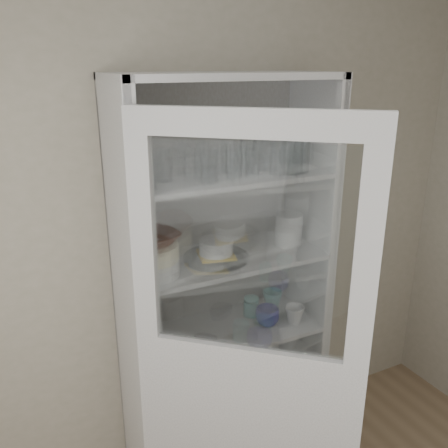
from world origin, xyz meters
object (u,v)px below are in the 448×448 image
plate_stack_back (137,250)px  glass_platter (216,257)px  mug_blue (267,316)px  teal_jar (251,307)px  goblet_0 (184,156)px  white_ramekin (216,247)px  tin_box (278,372)px  cupboard_door (246,396)px  yellow_trivet (216,255)px  terracotta_bowl (152,239)px  white_canister (152,333)px  cream_dish (218,392)px  plate_stack_front (154,267)px  grey_bowl_stack (289,229)px  pantry_cabinet (219,309)px  mug_white (294,315)px  mug_teal (272,299)px  goblet_3 (286,146)px  measuring_cups (203,342)px  cream_bowl (153,252)px  goblet_2 (260,148)px  goblet_1 (203,154)px

plate_stack_back → glass_platter: plate_stack_back is taller
mug_blue → teal_jar: 0.13m
goblet_0 → white_ramekin: goblet_0 is taller
tin_box → cupboard_door: bearing=-134.2°
goblet_0 → tin_box: goblet_0 is taller
yellow_trivet → tin_box: 0.89m
terracotta_bowl → teal_jar: terracotta_bowl is taller
white_canister → yellow_trivet: bearing=-8.2°
white_ramekin → white_canister: white_ramekin is taller
cream_dish → plate_stack_front: bearing=-173.4°
plate_stack_front → grey_bowl_stack: 0.73m
yellow_trivet → pantry_cabinet: bearing=58.5°
mug_white → plate_stack_back: bearing=153.4°
glass_platter → mug_teal: 0.54m
plate_stack_back → pantry_cabinet: bearing=-6.8°
goblet_3 → tin_box: size_ratio=0.85×
white_ramekin → measuring_cups: size_ratio=1.62×
cream_bowl → white_canister: bearing=91.9°
glass_platter → goblet_2: bearing=25.0°
cream_bowl → pantry_cabinet: bearing=18.1°
goblet_1 → grey_bowl_stack: size_ratio=0.95×
white_ramekin → tin_box: size_ratio=0.86×
glass_platter → yellow_trivet: 0.01m
terracotta_bowl → mug_teal: 0.88m
yellow_trivet → white_canister: bearing=171.8°
cream_bowl → measuring_cups: 0.53m
mug_blue → glass_platter: bearing=173.7°
goblet_0 → white_canister: bearing=-165.4°
plate_stack_back → cream_dish: (0.35, -0.13, -0.82)m
measuring_cups → tin_box: measuring_cups is taller
goblet_0 → plate_stack_front: goblet_0 is taller
pantry_cabinet → grey_bowl_stack: (0.36, -0.08, 0.40)m
goblet_0 → mug_teal: size_ratio=1.51×
grey_bowl_stack → white_ramekin: bearing=-178.3°
grey_bowl_stack → goblet_3: bearing=68.1°
goblet_1 → plate_stack_front: goblet_1 is taller
glass_platter → white_ramekin: size_ratio=1.95×
plate_stack_front → tin_box: plate_stack_front is taller
cream_dish → white_canister: bearing=173.0°
goblet_0 → goblet_2: size_ratio=1.05×
tin_box → pantry_cabinet: bearing=168.7°
measuring_cups → plate_stack_back: bearing=138.8°
goblet_3 → plate_stack_front: 0.92m
goblet_1 → white_ramekin: size_ratio=0.96×
cream_dish → tin_box: bearing=2.4°
white_canister → glass_platter: bearing=-8.2°
terracotta_bowl → goblet_2: bearing=15.7°
white_ramekin → mug_blue: 0.50m
cream_bowl → white_canister: 0.45m
cupboard_door → cream_bowl: 0.71m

